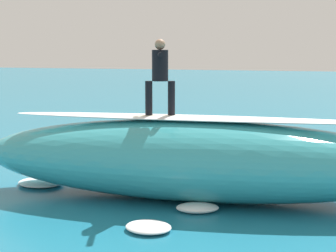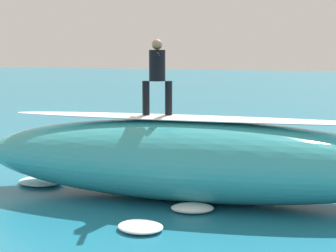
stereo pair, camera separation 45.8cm
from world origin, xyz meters
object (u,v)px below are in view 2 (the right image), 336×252
Objects in this scene: surfer_riding at (157,71)px; surfboard_paddling at (176,163)px; surfer_paddling at (177,156)px; surfboard_riding at (157,117)px.

surfboard_paddling is at bearing -97.88° from surfer_riding.
surfer_riding is at bearing 2.12° from surfer_paddling.
surfboard_riding is at bearing 2.21° from surfboard_paddling.
surfboard_paddling is at bearing -97.88° from surfboard_riding.
surfboard_riding is 3.55m from surfer_paddling.
surfboard_paddling is 0.20m from surfer_paddling.
surfer_riding is 0.94× the size of surfer_paddling.
surfer_paddling is (0.02, -0.12, 0.16)m from surfboard_paddling.
surfboard_riding is 0.92m from surfer_riding.
surfer_paddling is at bearing -97.96° from surfboard_riding.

